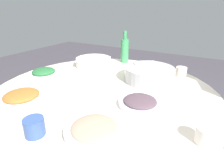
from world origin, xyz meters
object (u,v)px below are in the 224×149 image
dish_shrimp (94,129)px  tea_cup_far (181,72)px  dish_greens (44,73)px  green_bottle (125,50)px  dish_eggplant (140,102)px  tea_cup_side (206,136)px  round_dining_table (105,110)px  soup_bowl (93,62)px  tea_cup_near (34,127)px  dish_stirfry (22,97)px  rice_bowl (149,74)px

dish_shrimp → tea_cup_far: 0.79m
dish_greens → green_bottle: green_bottle is taller
dish_eggplant → tea_cup_far: 0.51m
tea_cup_far → tea_cup_side: tea_cup_far is taller
round_dining_table → tea_cup_far: tea_cup_far is taller
soup_bowl → tea_cup_near: (0.78, 0.29, 0.00)m
dish_stirfry → green_bottle: 0.89m
tea_cup_far → tea_cup_side: (0.62, 0.19, -0.00)m
dish_greens → tea_cup_far: bearing=118.9°
dish_shrimp → tea_cup_far: (-0.77, 0.17, 0.01)m
rice_bowl → dish_eggplant: 0.33m
dish_shrimp → dish_stirfry: dish_stirfry is taller
dish_stirfry → tea_cup_near: (0.14, 0.28, 0.02)m
dish_shrimp → dish_eggplant: (-0.28, 0.07, -0.00)m
green_bottle → soup_bowl: bearing=-35.1°
green_bottle → round_dining_table: bearing=14.0°
dish_eggplant → tea_cup_far: tea_cup_far is taller
rice_bowl → tea_cup_side: size_ratio=4.46×
dish_greens → green_bottle: bearing=150.1°
tea_cup_far → tea_cup_side: 0.65m
dish_shrimp → tea_cup_side: bearing=112.4°
dish_shrimp → tea_cup_near: bearing=-59.0°
dish_greens → green_bottle: 0.67m
tea_cup_near → tea_cup_side: (-0.26, 0.55, -0.00)m
round_dining_table → dish_greens: bearing=-85.5°
round_dining_table → dish_greens: (0.04, -0.47, 0.17)m
rice_bowl → tea_cup_near: (0.71, -0.19, -0.01)m
tea_cup_near → tea_cup_far: size_ratio=1.07×
dish_greens → tea_cup_side: (0.17, 1.01, 0.01)m
soup_bowl → tea_cup_near: size_ratio=3.63×
rice_bowl → tea_cup_near: bearing=-15.1°
dish_shrimp → dish_eggplant: dish_shrimp is taller
dish_stirfry → tea_cup_side: tea_cup_side is taller
dish_shrimp → dish_greens: size_ratio=0.99×
soup_bowl → dish_eggplant: soup_bowl is taller
dish_shrimp → dish_eggplant: 0.29m
soup_bowl → tea_cup_far: (-0.10, 0.65, 0.00)m
tea_cup_side → rice_bowl: bearing=-141.4°
soup_bowl → tea_cup_near: same height
round_dining_table → tea_cup_near: tea_cup_near is taller
dish_shrimp → rice_bowl: bearing=179.7°
dish_eggplant → green_bottle: bearing=-148.0°
round_dining_table → tea_cup_near: bearing=-0.8°
dish_stirfry → green_bottle: (-0.87, 0.15, 0.09)m
dish_stirfry → green_bottle: bearing=170.1°
green_bottle → dish_greens: bearing=-29.9°
round_dining_table → dish_stirfry: bearing=-40.9°
round_dining_table → dish_stirfry: dish_stirfry is taller
dish_eggplant → dish_greens: 0.72m
dish_greens → tea_cup_side: tea_cup_side is taller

